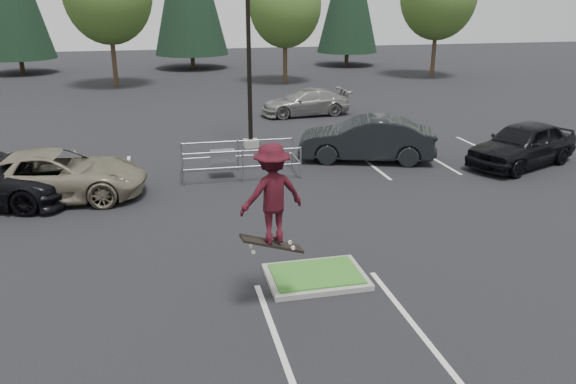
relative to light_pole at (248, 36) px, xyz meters
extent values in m
plane|color=black|center=(-0.50, -12.00, -4.56)|extent=(120.00, 120.00, 0.00)
cube|color=gray|center=(-0.50, -12.00, -4.50)|extent=(2.20, 1.60, 0.12)
cube|color=#29641F|center=(-0.50, -12.00, -4.42)|extent=(1.95, 1.35, 0.05)
cube|color=silver|center=(-5.00, -3.00, -4.56)|extent=(0.12, 5.20, 0.01)
cube|color=silver|center=(-7.70, -3.00, -4.56)|extent=(0.12, 5.20, 0.01)
cube|color=silver|center=(4.00, -3.00, -4.56)|extent=(0.12, 5.20, 0.01)
cube|color=silver|center=(6.70, -3.00, -4.56)|extent=(0.12, 5.20, 0.01)
cube|color=silver|center=(9.40, -3.00, -4.56)|extent=(0.12, 5.20, 0.01)
cube|color=silver|center=(-1.85, -15.00, -4.56)|extent=(0.12, 6.00, 0.01)
cube|color=silver|center=(0.85, -15.00, -4.56)|extent=(0.12, 6.00, 0.01)
cube|color=gray|center=(0.00, 0.00, -4.41)|extent=(0.60, 0.60, 0.30)
cylinder|color=black|center=(0.00, 0.00, 0.44)|extent=(0.18, 0.18, 10.00)
cylinder|color=#38281C|center=(-6.50, 18.50, -2.81)|extent=(0.32, 0.32, 3.50)
sphere|color=#335E22|center=(-5.90, 18.20, 0.96)|extent=(3.68, 3.68, 3.68)
sphere|color=#335E22|center=(-7.00, 18.90, 1.15)|extent=(4.05, 4.05, 4.05)
cylinder|color=#38281C|center=(5.50, 17.80, -3.04)|extent=(0.32, 0.32, 3.04)
ellipsoid|color=#335E22|center=(5.50, 17.80, 0.88)|extent=(5.12, 5.12, 5.89)
sphere|color=#335E22|center=(6.10, 17.50, 0.24)|extent=(3.20, 3.20, 3.20)
sphere|color=#335E22|center=(5.00, 18.20, 0.40)|extent=(3.52, 3.52, 3.52)
cylinder|color=#38281C|center=(17.50, 18.30, -2.85)|extent=(0.32, 0.32, 3.42)
sphere|color=#335E22|center=(18.10, 18.00, 0.84)|extent=(3.60, 3.60, 3.60)
sphere|color=#335E22|center=(17.00, 18.70, 1.02)|extent=(3.96, 3.96, 3.96)
cylinder|color=#38281C|center=(-14.50, 28.00, -3.96)|extent=(0.36, 0.36, 1.20)
cylinder|color=#38281C|center=(-0.50, 28.50, -3.96)|extent=(0.36, 0.36, 1.20)
cylinder|color=#38281C|center=(13.50, 27.50, -3.96)|extent=(0.36, 0.36, 1.20)
cylinder|color=gray|center=(-3.06, -4.66, -3.98)|extent=(0.06, 0.06, 1.16)
cylinder|color=gray|center=(-3.02, -3.25, -3.98)|extent=(0.06, 0.06, 1.16)
cylinder|color=gray|center=(-1.04, -4.70, -3.98)|extent=(0.06, 0.06, 1.16)
cylinder|color=gray|center=(-1.01, -3.30, -3.98)|extent=(0.06, 0.06, 1.16)
cylinder|color=gray|center=(0.97, -4.75, -3.98)|extent=(0.06, 0.06, 1.16)
cylinder|color=gray|center=(1.00, -3.34, -3.98)|extent=(0.06, 0.06, 1.16)
cylinder|color=gray|center=(-1.04, -4.70, -4.01)|extent=(4.03, 0.15, 0.05)
cylinder|color=gray|center=(-1.04, -4.70, -3.45)|extent=(4.03, 0.15, 0.05)
cylinder|color=gray|center=(-1.01, -3.30, -4.01)|extent=(4.03, 0.15, 0.05)
cylinder|color=gray|center=(-1.01, -3.30, -3.45)|extent=(4.03, 0.15, 0.05)
cube|color=gray|center=(-1.63, -3.99, -3.83)|extent=(0.87, 0.54, 0.48)
cube|color=black|center=(-1.70, -13.00, -3.11)|extent=(1.27, 0.48, 0.47)
cylinder|color=silver|center=(-2.09, -13.13, -3.19)|extent=(0.08, 0.05, 0.08)
cylinder|color=silver|center=(-2.09, -12.87, -3.19)|extent=(0.08, 0.05, 0.08)
cylinder|color=silver|center=(-1.31, -13.13, -3.19)|extent=(0.08, 0.05, 0.08)
cylinder|color=silver|center=(-1.31, -12.87, -3.19)|extent=(0.08, 0.05, 0.08)
imported|color=maroon|center=(-1.70, -13.00, -2.07)|extent=(1.41, 1.01, 1.97)
imported|color=gray|center=(-7.00, -5.00, -3.79)|extent=(5.73, 3.01, 1.54)
imported|color=black|center=(4.00, -3.04, -3.71)|extent=(5.45, 3.30, 1.70)
imported|color=black|center=(9.50, -5.00, -3.74)|extent=(5.21, 3.66, 1.65)
imported|color=gray|center=(3.98, 6.00, -3.87)|extent=(4.87, 2.25, 1.38)
camera|label=1|loc=(-3.65, -22.87, 1.47)|focal=35.00mm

